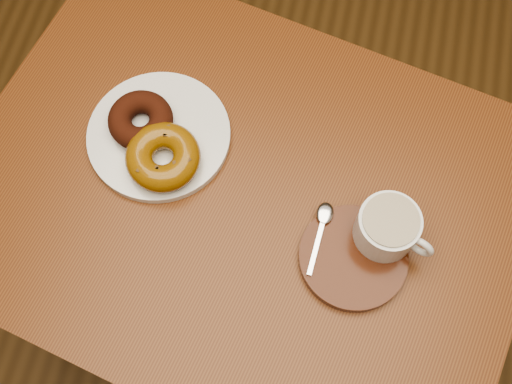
% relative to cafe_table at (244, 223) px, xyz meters
% --- Properties ---
extents(ground, '(6.00, 6.00, 0.00)m').
position_rel_cafe_table_xyz_m(ground, '(-0.01, 0.18, -0.66)').
color(ground, '#54391A').
rests_on(ground, ground).
extents(cafe_table, '(0.96, 0.80, 0.79)m').
position_rel_cafe_table_xyz_m(cafe_table, '(0.00, 0.00, 0.00)').
color(cafe_table, '#603214').
rests_on(cafe_table, ground).
extents(donut_plate, '(0.26, 0.26, 0.01)m').
position_rel_cafe_table_xyz_m(donut_plate, '(-0.15, 0.06, 0.13)').
color(donut_plate, silver).
rests_on(donut_plate, cafe_table).
extents(donut_cinnamon, '(0.13, 0.13, 0.04)m').
position_rel_cafe_table_xyz_m(donut_cinnamon, '(-0.17, 0.07, 0.16)').
color(donut_cinnamon, '#37140B').
rests_on(donut_cinnamon, donut_plate).
extents(donut_caramel, '(0.11, 0.11, 0.04)m').
position_rel_cafe_table_xyz_m(donut_caramel, '(-0.12, 0.02, 0.16)').
color(donut_caramel, brown).
rests_on(donut_caramel, donut_plate).
extents(saucer, '(0.19, 0.19, 0.02)m').
position_rel_cafe_table_xyz_m(saucer, '(0.17, -0.06, 0.13)').
color(saucer, '#3B1608').
rests_on(saucer, cafe_table).
extents(coffee_cup, '(0.11, 0.09, 0.06)m').
position_rel_cafe_table_xyz_m(coffee_cup, '(0.21, -0.02, 0.17)').
color(coffee_cup, silver).
rests_on(coffee_cup, saucer).
extents(teaspoon, '(0.02, 0.11, 0.01)m').
position_rel_cafe_table_xyz_m(teaspoon, '(0.12, -0.02, 0.15)').
color(teaspoon, silver).
rests_on(teaspoon, saucer).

